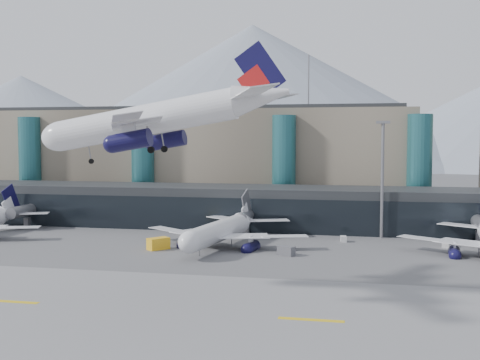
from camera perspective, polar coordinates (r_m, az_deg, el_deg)
name	(u,v)px	position (r m, az deg, el deg)	size (l,w,h in m)	color
ground	(187,283)	(92.59, -5.04, -9.68)	(900.00, 900.00, 0.00)	#515154
runway_strip	(153,310)	(78.81, -8.23, -12.14)	(400.00, 40.00, 0.04)	slate
runway_markings	(153,310)	(78.81, -8.23, -12.12)	(128.00, 1.00, 0.02)	gold
concourse	(255,207)	(147.18, 1.40, -2.60)	(170.00, 27.00, 10.00)	black
terminal_main	(193,159)	(183.48, -4.50, 1.97)	(130.00, 30.00, 31.00)	gray
teal_towers	(212,167)	(165.49, -2.70, 1.27)	(116.40, 19.40, 46.00)	#245F66
mountain_ridge	(351,107)	(466.88, 10.46, 6.85)	(910.00, 400.00, 110.00)	gray
lightmast_mid	(382,172)	(134.43, 13.35, 0.71)	(3.00, 1.20, 25.60)	slate
hero_jet	(170,109)	(81.18, -6.70, 6.74)	(35.84, 37.00, 11.91)	silver
jet_parked_mid	(225,223)	(123.03, -1.44, -4.13)	(36.45, 36.74, 11.89)	silver
veh_b	(195,239)	(127.69, -4.28, -5.56)	(2.44, 1.50, 1.41)	gold
veh_c	(286,251)	(113.22, 4.41, -6.70)	(3.13, 1.65, 1.74)	#535359
veh_d	(447,244)	(127.90, 19.00, -5.74)	(2.53, 1.36, 1.45)	silver
veh_g	(343,239)	(129.26, 9.78, -5.53)	(2.06, 1.20, 1.20)	silver
veh_h	(158,244)	(119.81, -7.75, -6.00)	(4.19, 2.20, 2.31)	gold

